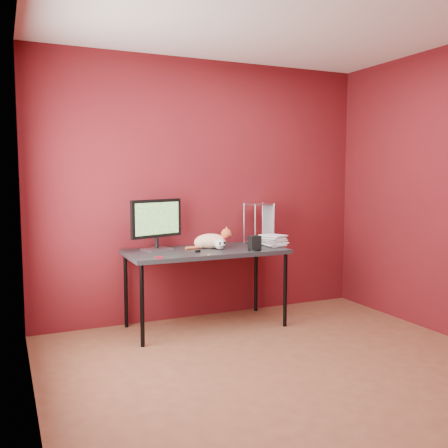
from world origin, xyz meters
name	(u,v)px	position (x,y,z in m)	size (l,w,h in m)	color
room	(299,176)	(0.00, 0.00, 1.45)	(3.52, 3.52, 2.61)	brown
desk	(206,255)	(-0.15, 1.37, 0.70)	(1.50, 0.70, 0.75)	black
monitor	(156,222)	(-0.59, 1.51, 1.02)	(0.53, 0.25, 0.48)	#A7A7AC
cat	(211,241)	(-0.07, 1.43, 0.82)	(0.44, 0.26, 0.21)	orange
skull_mug	(220,244)	(-0.03, 1.31, 0.80)	(0.10, 0.10, 0.10)	silver
speaker	(255,244)	(0.25, 1.13, 0.81)	(0.12, 0.12, 0.14)	black
book_stack	(266,185)	(0.48, 1.34, 1.36)	(0.26, 0.29, 1.21)	beige
wire_rack	(259,223)	(0.52, 1.56, 0.96)	(0.27, 0.23, 0.41)	#A7A7AC
pocket_knife	(159,257)	(-0.69, 1.08, 0.76)	(0.07, 0.02, 0.01)	#B10D26
black_gadget	(198,251)	(-0.28, 1.24, 0.76)	(0.05, 0.03, 0.02)	black
washer	(210,254)	(-0.23, 1.08, 0.75)	(0.04, 0.04, 0.00)	#A7A7AC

